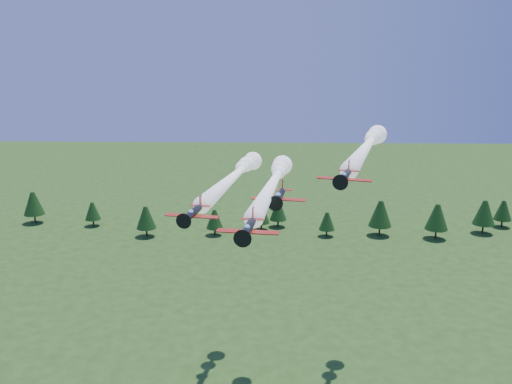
{
  "coord_description": "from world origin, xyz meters",
  "views": [
    {
      "loc": [
        0.6,
        -75.58,
        60.69
      ],
      "look_at": [
        -1.65,
        0.0,
        41.62
      ],
      "focal_mm": 40.0,
      "sensor_mm": 36.0,
      "label": 1
    }
  ],
  "objects_px": {
    "plane_right": "(368,145)",
    "plane_lead": "(274,181)",
    "plane_left": "(235,175)",
    "plane_slot": "(279,196)"
  },
  "relations": [
    {
      "from": "plane_right",
      "to": "plane_lead",
      "type": "bearing_deg",
      "value": -138.52
    },
    {
      "from": "plane_left",
      "to": "plane_slot",
      "type": "relative_size",
      "value": 4.93
    },
    {
      "from": "plane_lead",
      "to": "plane_left",
      "type": "distance_m",
      "value": 12.1
    },
    {
      "from": "plane_left",
      "to": "plane_right",
      "type": "distance_m",
      "value": 24.19
    },
    {
      "from": "plane_lead",
      "to": "plane_left",
      "type": "bearing_deg",
      "value": 132.87
    },
    {
      "from": "plane_lead",
      "to": "plane_slot",
      "type": "distance_m",
      "value": 7.63
    },
    {
      "from": "plane_lead",
      "to": "plane_right",
      "type": "distance_m",
      "value": 18.76
    },
    {
      "from": "plane_right",
      "to": "plane_slot",
      "type": "height_order",
      "value": "plane_right"
    },
    {
      "from": "plane_lead",
      "to": "plane_slot",
      "type": "xyz_separation_m",
      "value": [
        0.77,
        -7.56,
        -0.6
      ]
    },
    {
      "from": "plane_right",
      "to": "plane_slot",
      "type": "distance_m",
      "value": 22.6
    }
  ]
}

